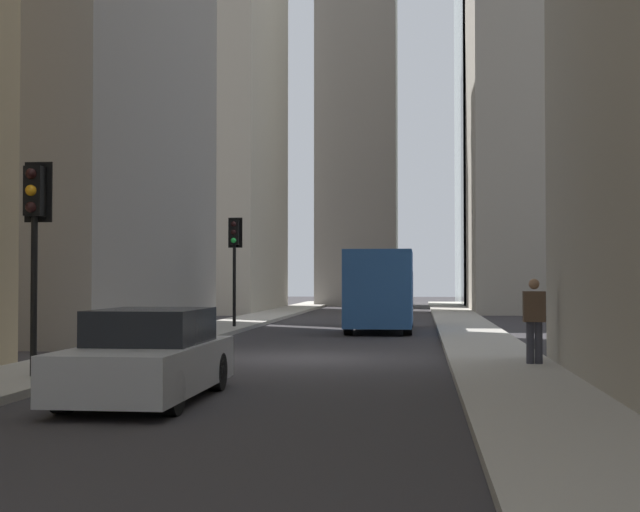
{
  "coord_description": "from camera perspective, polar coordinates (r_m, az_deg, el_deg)",
  "views": [
    {
      "loc": [
        -20.46,
        -2.78,
        1.91
      ],
      "look_at": [
        11.5,
        0.86,
        2.71
      ],
      "focal_mm": 49.2,
      "sensor_mm": 36.0,
      "label": 1
    }
  ],
  "objects": [
    {
      "name": "sedan_silver",
      "position": [
        13.91,
        -11.1,
        -6.52
      ],
      "size": [
        4.3,
        1.78,
        1.42
      ],
      "color": "#B7BABF",
      "rests_on": "ground_plane"
    },
    {
      "name": "traffic_light_foreground",
      "position": [
        16.6,
        -18.09,
        2.38
      ],
      "size": [
        0.43,
        0.52,
        3.88
      ],
      "color": "black",
      "rests_on": "sidewalk_right"
    },
    {
      "name": "sidewalk_right",
      "position": [
        21.8,
        -13.12,
        -6.22
      ],
      "size": [
        90.0,
        2.2,
        0.14
      ],
      "primitive_type": "cube",
      "color": "#A8A399",
      "rests_on": "ground_plane"
    },
    {
      "name": "discarded_bottle",
      "position": [
        24.55,
        -9.24,
        -5.28
      ],
      "size": [
        0.07,
        0.07,
        0.27
      ],
      "color": "#999EA3",
      "rests_on": "sidewalk_right"
    },
    {
      "name": "traffic_light_midblock",
      "position": [
        32.03,
        -5.59,
        0.64
      ],
      "size": [
        0.43,
        0.52,
        3.97
      ],
      "color": "black",
      "rests_on": "sidewalk_right"
    },
    {
      "name": "ground_plane",
      "position": [
        20.74,
        -1.24,
        -6.7
      ],
      "size": [
        135.0,
        135.0,
        0.0
      ],
      "primitive_type": "plane",
      "color": "#302D30"
    },
    {
      "name": "building_right_far",
      "position": [
        52.46,
        -8.65,
        12.16
      ],
      "size": [
        12.34,
        10.5,
        28.41
      ],
      "color": "#A8A091",
      "rests_on": "ground_plane"
    },
    {
      "name": "church_spire",
      "position": [
        63.01,
        2.45,
        14.57
      ],
      "size": [
        5.98,
        5.98,
        36.82
      ],
      "color": "gray",
      "rests_on": "ground_plane"
    },
    {
      "name": "pedestrian",
      "position": [
        18.58,
        13.76,
        -3.89
      ],
      "size": [
        0.26,
        0.44,
        1.75
      ],
      "color": "#33333D",
      "rests_on": "sidewalk_left"
    },
    {
      "name": "delivery_truck",
      "position": [
        31.46,
        3.99,
        -2.23
      ],
      "size": [
        6.46,
        2.25,
        2.84
      ],
      "color": "#285699",
      "rests_on": "ground_plane"
    },
    {
      "name": "sidewalk_left",
      "position": [
        20.62,
        11.33,
        -6.51
      ],
      "size": [
        90.0,
        2.2,
        0.14
      ],
      "primitive_type": "cube",
      "color": "#A8A399",
      "rests_on": "ground_plane"
    },
    {
      "name": "building_left_far",
      "position": [
        53.06,
        15.16,
        12.96
      ],
      "size": [
        12.29,
        10.0,
        30.09
      ],
      "color": "gray",
      "rests_on": "ground_plane"
    }
  ]
}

